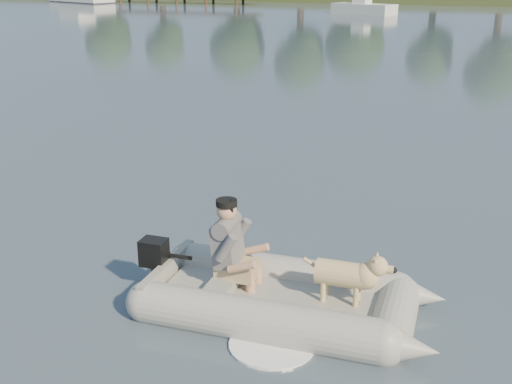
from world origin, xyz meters
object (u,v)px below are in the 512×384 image
at_px(dog, 341,278).
at_px(man, 229,241).
at_px(motorboat, 364,1).
at_px(dinghy, 285,266).

bearing_deg(dog, man, -180.00).
relative_size(dog, motorboat, 0.18).
xyz_separation_m(dinghy, motorboat, (-6.86, 43.48, 0.40)).
height_order(dinghy, dog, dinghy).
relative_size(dinghy, man, 4.13).
relative_size(dinghy, dog, 4.77).
distance_m(dinghy, motorboat, 44.02).
distance_m(man, dog, 1.27).
bearing_deg(dinghy, dog, 4.57).
xyz_separation_m(dinghy, dog, (0.60, 0.05, -0.07)).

